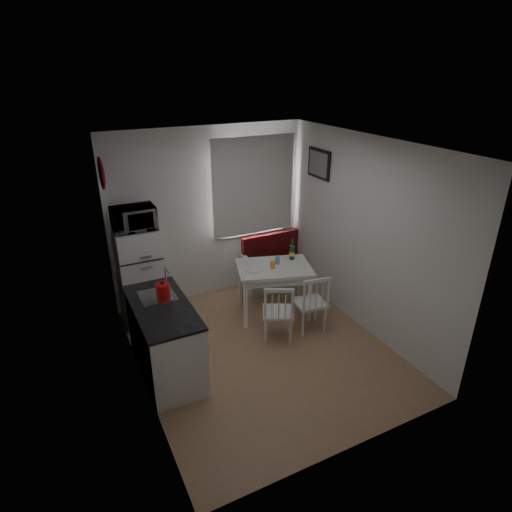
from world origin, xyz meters
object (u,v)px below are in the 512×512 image
Objects in this scene: chair_right at (314,298)px; kitchen_counter at (165,338)px; microwave at (133,218)px; fridge at (140,276)px; bench at (278,268)px; chair_left at (281,308)px; kettle at (163,292)px; dining_table at (274,272)px; wine_bottle at (292,250)px.

kitchen_counter is at bearing -174.17° from chair_right.
chair_right is 0.84× the size of microwave.
kitchen_counter is 0.94× the size of fridge.
bench is at bearing 4.02° from microwave.
kettle is at bearing -159.76° from chair_left.
bench is 1.00× the size of dining_table.
microwave reaches higher than kettle.
bench is 2.18× the size of microwave.
chair_left is 0.38× the size of fridge.
microwave is 2.24m from wine_bottle.
bench is 1.02m from dining_table.
fridge reaches higher than wine_bottle.
fridge is at bearing 164.34° from wine_bottle.
kettle is 0.83× the size of wine_bottle.
microwave is at bearing 91.53° from kettle.
bench is at bearing 74.57° from dining_table.
kitchen_counter is at bearing -149.14° from bench.
wine_bottle is at bearing 16.08° from kettle.
chair_left is (1.50, -0.10, 0.06)m from kitchen_counter.
microwave is (0.02, 1.19, 1.10)m from kitchen_counter.
kitchen_counter is 1.51m from chair_left.
fridge is 2.55× the size of microwave.
kettle reaches higher than chair_right.
chair_left is 2.11× the size of kettle.
chair_right reaches higher than dining_table.
dining_table is at bearing 16.11° from kettle.
dining_table is at bearing 17.76° from kitchen_counter.
kettle is at bearing -176.26° from chair_right.
dining_table is (-0.51, -0.79, 0.40)m from bench.
chair_right is 0.33× the size of fridge.
microwave reaches higher than chair_right.
chair_left is at bearing -3.64° from kitchen_counter.
chair_left is (-0.25, -0.66, -0.16)m from dining_table.
chair_right is at bearing -51.72° from dining_table.
fridge reaches higher than chair_left.
fridge reaches higher than bench.
wine_bottle is (0.35, 0.10, 0.24)m from dining_table.
microwave reaches higher than wine_bottle.
dining_table is 0.43m from wine_bottle.
chair_left is at bearing -128.43° from wine_bottle.
wine_bottle reaches higher than chair_right.
microwave reaches higher than fridge.
kitchen_counter is 2.00m from chair_right.
chair_left is at bearing -41.04° from microwave.
chair_left is at bearing -93.38° from dining_table.
chair_right is (0.25, -0.66, -0.15)m from dining_table.
kettle is (-1.70, -0.49, 0.34)m from dining_table.
microwave is 1.24m from kettle.
bench is at bearing 2.75° from fridge.
kettle is (0.03, -1.12, -0.53)m from microwave.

